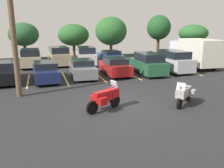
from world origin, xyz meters
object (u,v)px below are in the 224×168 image
at_px(car_silver, 173,61).
at_px(car_far_blue, 110,57).
at_px(car_navy, 46,71).
at_px(motorcycle_touring, 105,97).
at_px(car_far_champagne, 31,58).
at_px(car_far_tan, 59,56).
at_px(car_far_white, 86,56).
at_px(car_grey, 82,69).
at_px(car_red, 115,66).
at_px(motorcycle_second, 184,94).
at_px(utility_pole, 12,21).
at_px(car_black, 4,72).
at_px(car_green, 148,64).
at_px(box_truck, 195,52).

bearing_deg(car_silver, car_far_blue, 122.87).
height_order(car_navy, car_silver, car_silver).
relative_size(motorcycle_touring, car_far_champagne, 0.46).
distance_m(car_far_tan, car_far_white, 2.89).
distance_m(car_silver, car_far_white, 9.21).
bearing_deg(car_far_blue, car_far_white, -170.89).
bearing_deg(car_silver, car_far_champagne, 153.37).
xyz_separation_m(car_grey, car_red, (2.86, 0.15, 0.02)).
xyz_separation_m(motorcycle_second, utility_pole, (-8.57, 4.29, 3.76)).
bearing_deg(car_grey, motorcycle_second, -64.89).
xyz_separation_m(car_navy, utility_pole, (-1.66, -3.80, 3.67)).
relative_size(car_black, car_far_blue, 1.04).
distance_m(car_green, car_far_champagne, 12.00).
height_order(motorcycle_touring, car_red, car_red).
relative_size(car_grey, car_far_blue, 0.95).
bearing_deg(utility_pole, car_black, 106.83).
bearing_deg(car_black, car_far_blue, 31.49).
bearing_deg(motorcycle_second, car_navy, 130.46).
distance_m(motorcycle_touring, car_grey, 7.97).
bearing_deg(car_far_champagne, car_green, -33.97).
height_order(car_red, box_truck, box_truck).
bearing_deg(car_far_white, car_black, -141.81).
relative_size(car_grey, car_far_white, 0.98).
height_order(motorcycle_second, box_truck, box_truck).
bearing_deg(car_far_tan, utility_pole, -106.79).
xyz_separation_m(car_far_champagne, car_far_blue, (8.51, 0.08, -0.22)).
xyz_separation_m(motorcycle_second, car_far_champagne, (-8.15, 14.85, 0.30)).
xyz_separation_m(car_navy, car_far_tan, (1.60, 7.00, 0.25)).
xyz_separation_m(car_red, utility_pole, (-7.46, -4.33, 3.66)).
height_order(motorcycle_second, car_grey, car_grey).
bearing_deg(car_green, motorcycle_touring, -128.38).
bearing_deg(car_red, car_black, 179.80).
relative_size(car_far_champagne, car_far_tan, 1.00).
bearing_deg(car_red, motorcycle_touring, -111.16).
xyz_separation_m(motorcycle_second, car_grey, (-3.97, 8.47, 0.08)).
bearing_deg(car_green, car_navy, -179.67).
height_order(motorcycle_second, car_red, car_red).
bearing_deg(car_silver, motorcycle_touring, -137.67).
xyz_separation_m(motorcycle_touring, car_red, (3.14, 8.12, 0.07)).
relative_size(motorcycle_touring, car_red, 0.46).
height_order(car_far_champagne, car_far_blue, car_far_champagne).
bearing_deg(car_grey, motorcycle_touring, -92.02).
xyz_separation_m(car_black, car_navy, (2.98, -0.56, -0.02)).
distance_m(car_grey, car_green, 5.79).
height_order(car_black, car_far_white, car_far_white).
bearing_deg(utility_pole, car_far_white, 59.14).
bearing_deg(car_far_blue, motorcycle_second, -91.40).
bearing_deg(car_black, motorcycle_touring, -55.32).
bearing_deg(motorcycle_touring, car_grey, 87.98).
height_order(motorcycle_touring, car_far_champagne, car_far_champagne).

